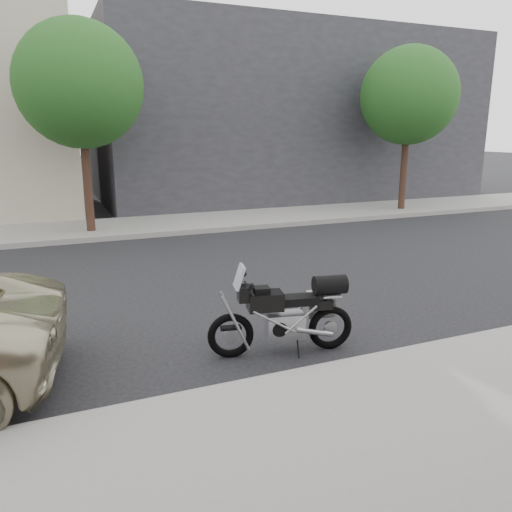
# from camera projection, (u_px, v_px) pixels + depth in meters

# --- Properties ---
(ground) EXTENTS (120.00, 120.00, 0.00)m
(ground) POSITION_uv_depth(u_px,v_px,m) (226.00, 284.00, 9.80)
(ground) COLOR black
(ground) RESTS_ON ground
(far_sidewalk) EXTENTS (44.00, 3.00, 0.15)m
(far_sidewalk) POSITION_uv_depth(u_px,v_px,m) (157.00, 225.00, 15.59)
(far_sidewalk) COLOR gray
(far_sidewalk) RESTS_ON ground
(far_building_dark) EXTENTS (16.00, 11.00, 7.00)m
(far_building_dark) POSITION_uv_depth(u_px,v_px,m) (270.00, 119.00, 23.65)
(far_building_dark) COLOR #2C2B30
(far_building_dark) RESTS_ON ground
(street_tree_left) EXTENTS (3.40, 3.40, 5.70)m
(street_tree_left) POSITION_uv_depth(u_px,v_px,m) (409.00, 96.00, 17.54)
(street_tree_left) COLOR #3A251A
(street_tree_left) RESTS_ON far_sidewalk
(street_tree_mid) EXTENTS (3.40, 3.40, 5.70)m
(street_tree_mid) POSITION_uv_depth(u_px,v_px,m) (80.00, 85.00, 13.41)
(street_tree_mid) COLOR #3A251A
(street_tree_mid) RESTS_ON far_sidewalk
(motorcycle) EXTENTS (1.98, 0.72, 1.26)m
(motorcycle) POSITION_uv_depth(u_px,v_px,m) (291.00, 313.00, 6.69)
(motorcycle) COLOR black
(motorcycle) RESTS_ON ground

